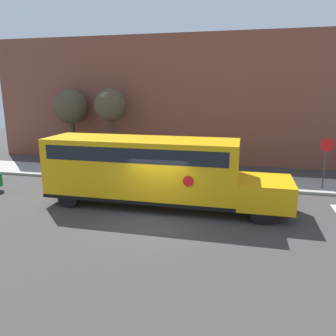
{
  "coord_description": "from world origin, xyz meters",
  "views": [
    {
      "loc": [
        3.44,
        -12.55,
        5.36
      ],
      "look_at": [
        0.03,
        2.06,
        1.74
      ],
      "focal_mm": 35.0,
      "sensor_mm": 36.0,
      "label": 1
    }
  ],
  "objects": [
    {
      "name": "sidewalk_strip",
      "position": [
        0.0,
        6.5,
        0.07
      ],
      "size": [
        44.0,
        3.0,
        0.15
      ],
      "color": "#9E9E99",
      "rests_on": "ground"
    },
    {
      "name": "stop_sign",
      "position": [
        7.72,
        5.88,
        1.87
      ],
      "size": [
        0.68,
        0.1,
        2.85
      ],
      "color": "#38383A",
      "rests_on": "ground"
    },
    {
      "name": "ground_plane",
      "position": [
        0.0,
        0.0,
        0.0
      ],
      "size": [
        60.0,
        60.0,
        0.0
      ],
      "primitive_type": "plane",
      "color": "#3A3838"
    },
    {
      "name": "tree_near_sidewalk",
      "position": [
        -9.16,
        9.78,
        4.08
      ],
      "size": [
        2.55,
        2.55,
        5.42
      ],
      "color": "#423323",
      "rests_on": "ground"
    },
    {
      "name": "building_backdrop",
      "position": [
        0.0,
        13.0,
        4.58
      ],
      "size": [
        32.0,
        4.0,
        9.16
      ],
      "color": "brown",
      "rests_on": "ground"
    },
    {
      "name": "tree_far_sidewalk",
      "position": [
        -5.79,
        9.22,
        4.19
      ],
      "size": [
        2.27,
        2.27,
        5.42
      ],
      "color": "#423323",
      "rests_on": "ground"
    },
    {
      "name": "school_bus",
      "position": [
        -0.68,
        1.56,
        1.8
      ],
      "size": [
        11.16,
        2.57,
        3.17
      ],
      "color": "#EAA80F",
      "rests_on": "ground"
    }
  ]
}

